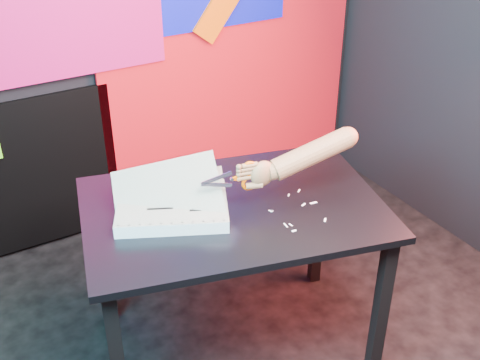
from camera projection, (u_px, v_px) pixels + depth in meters
room at (282, 84)px, 1.83m from camera, size 3.01×3.01×2.71m
backdrop at (134, 63)px, 3.14m from camera, size 2.88×0.05×2.08m
work_table at (233, 225)px, 2.39m from camera, size 1.31×1.03×0.75m
printout_stack at (172, 207)px, 2.29m from camera, size 0.51×0.45×0.22m
scissors at (246, 177)px, 2.25m from camera, size 0.22×0.05×0.12m
hand_forearm at (304, 157)px, 2.29m from camera, size 0.47×0.15×0.19m
paper_clippings at (298, 210)px, 2.31m from camera, size 0.20×0.24×0.00m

